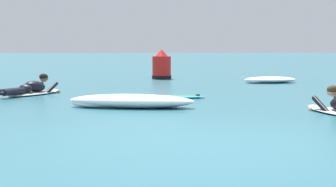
% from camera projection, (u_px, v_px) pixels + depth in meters
% --- Properties ---
extents(ground_plane, '(120.00, 120.00, 0.00)m').
position_uv_depth(ground_plane, '(163.00, 87.00, 17.99)').
color(ground_plane, '#2D6B7A').
extents(surfer_far, '(1.43, 2.34, 0.53)m').
position_uv_depth(surfer_far, '(31.00, 89.00, 15.15)').
color(surfer_far, white).
rests_on(surfer_far, ground).
extents(drifting_surfboard, '(1.93, 0.68, 0.16)m').
position_uv_depth(drifting_surfboard, '(165.00, 97.00, 14.21)').
color(drifting_surfboard, '#2DB2D1').
rests_on(drifting_surfboard, ground).
extents(whitewater_mid_left, '(1.79, 1.20, 0.20)m').
position_uv_depth(whitewater_mid_left, '(270.00, 80.00, 19.79)').
color(whitewater_mid_left, white).
rests_on(whitewater_mid_left, ground).
extents(whitewater_mid_right, '(2.55, 1.33, 0.26)m').
position_uv_depth(whitewater_mid_right, '(132.00, 101.00, 12.20)').
color(whitewater_mid_right, white).
rests_on(whitewater_mid_right, ground).
extents(channel_marker_buoy, '(0.67, 0.67, 1.02)m').
position_uv_depth(channel_marker_buoy, '(162.00, 67.00, 21.85)').
color(channel_marker_buoy, red).
rests_on(channel_marker_buoy, ground).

